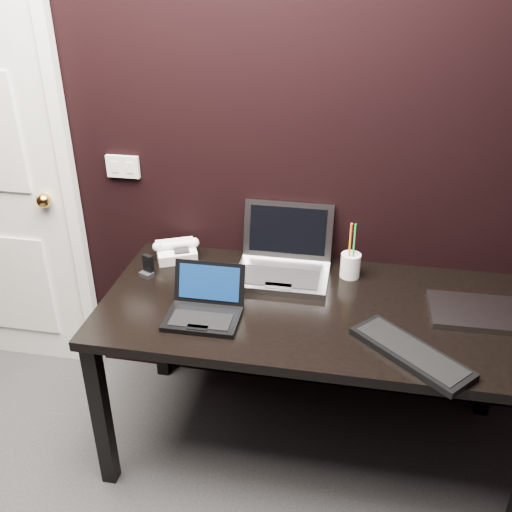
% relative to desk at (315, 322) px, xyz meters
% --- Properties ---
extents(wall_back, '(4.00, 0.00, 4.00)m').
position_rel_desk_xyz_m(wall_back, '(-0.30, 0.40, 0.64)').
color(wall_back, black).
rests_on(wall_back, ground).
extents(wall_switch, '(0.15, 0.02, 0.10)m').
position_rel_desk_xyz_m(wall_switch, '(-0.92, 0.39, 0.46)').
color(wall_switch, silver).
rests_on(wall_switch, wall_back).
extents(desk, '(1.70, 0.80, 0.74)m').
position_rel_desk_xyz_m(desk, '(0.00, 0.00, 0.00)').
color(desk, black).
rests_on(desk, ground).
extents(netbook, '(0.28, 0.25, 0.18)m').
position_rel_desk_xyz_m(netbook, '(-0.41, -0.15, 0.11)').
color(netbook, black).
rests_on(netbook, desk).
extents(silver_laptop, '(0.39, 0.35, 0.27)m').
position_rel_desk_xyz_m(silver_laptop, '(-0.16, 0.23, 0.13)').
color(silver_laptop, '#A0A0A5').
rests_on(silver_laptop, desk).
extents(ext_keyboard, '(0.43, 0.40, 0.03)m').
position_rel_desk_xyz_m(ext_keyboard, '(0.35, -0.25, 0.09)').
color(ext_keyboard, black).
rests_on(ext_keyboard, desk).
extents(closed_laptop, '(0.34, 0.25, 0.02)m').
position_rel_desk_xyz_m(closed_laptop, '(0.60, 0.05, 0.09)').
color(closed_laptop, gray).
rests_on(closed_laptop, desk).
extents(desk_phone, '(0.22, 0.22, 0.10)m').
position_rel_desk_xyz_m(desk_phone, '(-0.66, 0.28, 0.12)').
color(desk_phone, white).
rests_on(desk_phone, desk).
extents(mobile_phone, '(0.07, 0.06, 0.10)m').
position_rel_desk_xyz_m(mobile_phone, '(-0.73, 0.10, 0.11)').
color(mobile_phone, black).
rests_on(mobile_phone, desk).
extents(pen_cup, '(0.11, 0.11, 0.25)m').
position_rel_desk_xyz_m(pen_cup, '(0.12, 0.26, 0.14)').
color(pen_cup, white).
rests_on(pen_cup, desk).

